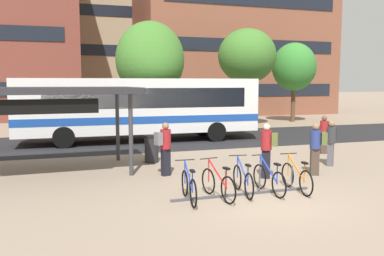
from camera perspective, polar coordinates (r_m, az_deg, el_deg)
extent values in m
plane|color=gray|center=(10.64, 10.46, -10.04)|extent=(200.00, 200.00, 0.00)
cube|color=#232326|center=(21.13, -4.12, -1.72)|extent=(80.00, 7.20, 0.01)
cube|color=white|center=(20.70, -7.40, 3.21)|extent=(12.04, 2.75, 2.70)
cube|color=#1947A3|center=(20.75, -7.38, 1.41)|extent=(12.06, 2.77, 0.36)
cube|color=black|center=(20.52, -22.73, 5.89)|extent=(1.04, 2.31, 0.40)
cube|color=black|center=(20.60, -24.09, 3.44)|extent=(0.12, 2.19, 1.40)
cube|color=black|center=(19.51, -5.96, 4.22)|extent=(9.84, 0.23, 0.97)
cube|color=black|center=(21.96, -7.16, 4.45)|extent=(9.84, 0.23, 0.97)
cylinder|color=black|center=(19.42, -17.69, -1.26)|extent=(1.00, 0.32, 1.00)
cylinder|color=black|center=(21.71, -17.58, -0.47)|extent=(1.00, 0.32, 1.00)
cylinder|color=black|center=(20.64, 3.42, -0.52)|extent=(1.00, 0.32, 1.00)
cylinder|color=black|center=(22.81, 1.44, 0.15)|extent=(1.00, 0.32, 1.00)
cube|color=#47474C|center=(11.00, 7.18, -9.27)|extent=(4.00, 0.15, 0.06)
cylinder|color=#47474C|center=(10.37, -0.36, -8.36)|extent=(0.04, 0.04, 0.70)
cylinder|color=#47474C|center=(10.72, 4.77, -7.89)|extent=(0.04, 0.04, 0.70)
cylinder|color=#47474C|center=(11.14, 9.54, -7.41)|extent=(0.04, 0.04, 0.70)
cylinder|color=#47474C|center=(11.63, 13.92, -6.92)|extent=(0.04, 0.04, 0.70)
torus|color=black|center=(10.75, -1.03, -7.81)|extent=(0.10, 0.71, 0.70)
torus|color=black|center=(9.79, 0.18, -9.25)|extent=(0.10, 0.71, 0.70)
cube|color=#1E3DB2|center=(10.21, -0.48, -6.76)|extent=(0.11, 0.92, 0.58)
cylinder|color=#1E3DB2|center=(9.82, 0.05, -7.61)|extent=(0.03, 0.03, 0.55)
cube|color=black|center=(9.76, 0.05, -6.10)|extent=(0.12, 0.23, 0.05)
cylinder|color=#1E3DB2|center=(10.66, -1.01, -6.20)|extent=(0.03, 0.03, 0.65)
cylinder|color=black|center=(10.60, -1.02, -4.54)|extent=(0.52, 0.07, 0.03)
torus|color=black|center=(10.98, 2.32, -7.52)|extent=(0.16, 0.70, 0.70)
torus|color=black|center=(10.13, 5.16, -8.74)|extent=(0.16, 0.70, 0.70)
cube|color=red|center=(10.49, 3.64, -6.43)|extent=(0.18, 0.91, 0.58)
cylinder|color=red|center=(10.14, 4.87, -7.17)|extent=(0.03, 0.03, 0.55)
cube|color=black|center=(10.08, 4.89, -5.72)|extent=(0.13, 0.23, 0.05)
cylinder|color=red|center=(10.89, 2.38, -5.94)|extent=(0.04, 0.04, 0.65)
cylinder|color=black|center=(10.82, 2.39, -4.32)|extent=(0.52, 0.11, 0.03)
torus|color=black|center=(11.48, 6.42, -6.93)|extent=(0.13, 0.70, 0.70)
torus|color=black|center=(10.54, 8.08, -8.17)|extent=(0.13, 0.70, 0.70)
cube|color=#1E3DB2|center=(10.95, 7.20, -5.91)|extent=(0.14, 0.92, 0.58)
cylinder|color=#1E3DB2|center=(10.57, 7.92, -6.66)|extent=(0.03, 0.03, 0.55)
cube|color=black|center=(10.51, 7.95, -5.25)|extent=(0.12, 0.23, 0.05)
cylinder|color=#1E3DB2|center=(11.39, 6.47, -5.42)|extent=(0.04, 0.04, 0.65)
cylinder|color=black|center=(11.33, 6.49, -3.87)|extent=(0.52, 0.09, 0.03)
torus|color=black|center=(11.65, 9.54, -6.78)|extent=(0.07, 0.71, 0.70)
torus|color=black|center=(10.80, 12.20, -7.89)|extent=(0.07, 0.71, 0.70)
cube|color=#1E3DB2|center=(11.17, 10.80, -5.73)|extent=(0.07, 0.92, 0.58)
cylinder|color=#1E3DB2|center=(10.82, 11.95, -6.42)|extent=(0.03, 0.03, 0.55)
cube|color=black|center=(10.77, 11.98, -5.05)|extent=(0.11, 0.22, 0.05)
cylinder|color=#1E3DB2|center=(11.57, 9.62, -5.29)|extent=(0.03, 0.03, 0.65)
cylinder|color=black|center=(11.51, 9.65, -3.75)|extent=(0.52, 0.05, 0.03)
torus|color=black|center=(12.01, 13.37, -6.47)|extent=(0.08, 0.71, 0.70)
torus|color=black|center=(11.15, 15.84, -7.55)|extent=(0.08, 0.71, 0.70)
cube|color=orange|center=(11.53, 14.55, -5.45)|extent=(0.08, 0.92, 0.58)
cylinder|color=orange|center=(11.17, 15.62, -6.12)|extent=(0.03, 0.03, 0.55)
cube|color=black|center=(11.12, 15.66, -4.79)|extent=(0.11, 0.22, 0.05)
cylinder|color=orange|center=(11.93, 13.46, -5.02)|extent=(0.03, 0.03, 0.65)
cylinder|color=black|center=(11.87, 13.50, -3.53)|extent=(0.52, 0.06, 0.03)
cylinder|color=#38383D|center=(13.11, -8.65, -0.98)|extent=(0.14, 0.14, 2.65)
cylinder|color=#38383D|center=(15.75, -10.49, 0.22)|extent=(0.14, 0.14, 2.65)
cube|color=#28282D|center=(14.13, -21.16, 4.98)|extent=(6.56, 3.71, 0.20)
cube|color=black|center=(12.65, -21.27, 2.82)|extent=(3.61, 0.20, 0.44)
cube|color=#565660|center=(15.40, 19.00, -3.57)|extent=(0.32, 0.33, 0.83)
cylinder|color=#333338|center=(15.30, 19.10, -0.95)|extent=(0.48, 0.48, 0.58)
sphere|color=#936B4C|center=(15.25, 19.15, 0.55)|extent=(0.22, 0.22, 0.22)
cube|color=black|center=(15.55, 19.23, -0.73)|extent=(0.33, 0.32, 0.40)
cube|color=#47382D|center=(17.95, 18.11, -2.14)|extent=(0.31, 0.27, 0.84)
cylinder|color=maroon|center=(17.86, 18.18, 0.08)|extent=(0.42, 0.42, 0.56)
sphere|color=brown|center=(17.83, 18.23, 1.33)|extent=(0.22, 0.22, 0.22)
cube|color=#56602D|center=(17.95, 18.97, 0.17)|extent=(0.25, 0.32, 0.40)
cube|color=black|center=(12.92, 10.41, -5.04)|extent=(0.33, 0.31, 0.90)
cylinder|color=maroon|center=(12.80, 10.48, -1.72)|extent=(0.47, 0.47, 0.61)
sphere|color=beige|center=(12.74, 10.52, 0.13)|extent=(0.22, 0.22, 0.22)
cube|color=#56602D|center=(12.77, 11.65, -1.62)|extent=(0.30, 0.33, 0.40)
cube|color=black|center=(13.08, -3.74, -4.85)|extent=(0.30, 0.26, 0.88)
cylinder|color=maroon|center=(12.96, -3.76, -1.57)|extent=(0.42, 0.42, 0.63)
sphere|color=#936B4C|center=(12.91, -3.78, 0.29)|extent=(0.22, 0.22, 0.22)
cube|color=slate|center=(12.83, -4.77, -1.52)|extent=(0.25, 0.32, 0.40)
cube|color=#47382D|center=(13.72, 16.95, -4.60)|extent=(0.31, 0.28, 0.88)
cylinder|color=navy|center=(13.60, 17.06, -1.55)|extent=(0.44, 0.44, 0.60)
sphere|color=#936B4C|center=(13.55, 17.11, 0.16)|extent=(0.22, 0.22, 0.22)
cube|color=#56602D|center=(13.66, 18.12, -1.43)|extent=(0.27, 0.33, 0.40)
cylinder|color=#232328|center=(15.28, -5.75, -3.10)|extent=(0.52, 0.52, 0.95)
cylinder|color=black|center=(15.20, -5.77, -1.19)|extent=(0.55, 0.55, 0.08)
cylinder|color=brown|center=(31.93, 14.10, 3.24)|extent=(0.32, 0.32, 2.64)
ellipsoid|color=#388433|center=(31.91, 14.24, 8.38)|extent=(3.31, 3.31, 3.64)
cylinder|color=brown|center=(24.73, -5.87, 2.24)|extent=(0.32, 0.32, 2.40)
ellipsoid|color=#427A2D|center=(24.70, -5.95, 9.56)|extent=(4.13, 4.13, 4.60)
cylinder|color=brown|center=(28.54, 7.70, 3.62)|extent=(0.32, 0.32, 3.24)
ellipsoid|color=#427A2D|center=(28.57, 7.80, 10.07)|extent=(4.02, 4.02, 3.75)
cube|color=brown|center=(42.73, 4.76, 15.48)|extent=(18.21, 12.98, 19.45)
cube|color=black|center=(36.25, 8.57, 5.32)|extent=(16.02, 0.06, 1.10)
cube|color=black|center=(36.39, 8.68, 11.46)|extent=(16.02, 0.06, 1.10)
cube|color=black|center=(36.94, 8.78, 17.48)|extent=(16.02, 0.06, 1.10)
cube|color=tan|center=(47.57, -16.45, 11.99)|extent=(17.84, 10.78, 15.62)
cube|color=black|center=(41.91, -16.06, 5.30)|extent=(15.70, 0.06, 1.10)
cube|color=black|center=(42.03, -16.23, 10.62)|extent=(15.70, 0.06, 1.10)
cube|color=black|center=(42.51, -16.40, 15.87)|extent=(15.70, 0.06, 1.10)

